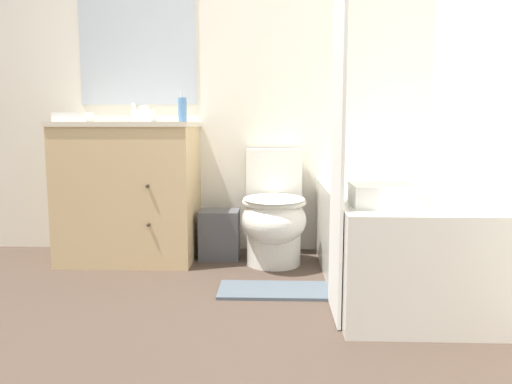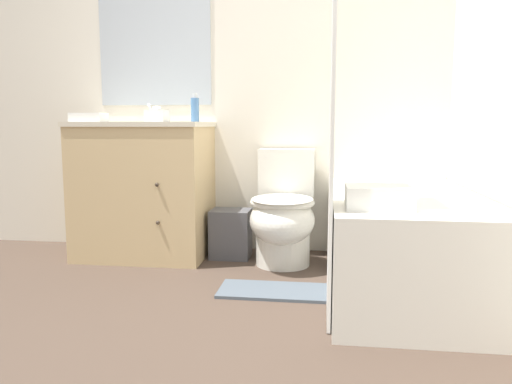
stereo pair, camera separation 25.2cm
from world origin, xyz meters
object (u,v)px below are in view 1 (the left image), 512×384
soap_dispenser (182,109)px  bath_mat (274,290)px  vanity_cabinet (130,189)px  bathtub (396,238)px  toilet (274,215)px  tissue_box (144,115)px  wastebasket (220,234)px  hand_towel_folded (73,117)px  sink_faucet (137,117)px  bath_towel_folded (383,195)px

soap_dispenser → bath_mat: soap_dispenser is taller
vanity_cabinet → bathtub: 1.68m
toilet → tissue_box: (-0.82, 0.05, 0.62)m
wastebasket → hand_towel_folded: hand_towel_folded is taller
wastebasket → sink_faucet: bearing=162.6°
vanity_cabinet → bath_towel_folded: size_ratio=3.18×
toilet → bath_towel_folded: bearing=-60.9°
bathtub → bath_mat: (-0.67, -0.16, -0.25)m
sink_faucet → bathtub: (1.60, -0.68, -0.67)m
bathtub → tissue_box: tissue_box is taller
vanity_cabinet → wastebasket: size_ratio=2.79×
tissue_box → toilet: bearing=-3.5°
hand_towel_folded → bath_towel_folded: (1.70, -0.79, -0.36)m
toilet → soap_dispenser: soap_dispenser is taller
soap_dispenser → bathtub: bearing=-22.1°
vanity_cabinet → tissue_box: size_ratio=6.58×
sink_faucet → wastebasket: 0.97m
bath_towel_folded → bathtub: bearing=69.1°
vanity_cabinet → bath_mat: 1.22m
bath_mat → sink_faucet: bearing=137.9°
vanity_cabinet → toilet: size_ratio=1.25×
bathtub → wastebasket: 1.15m
toilet → hand_towel_folded: bearing=-176.1°
bathtub → bath_mat: size_ratio=2.59×
vanity_cabinet → soap_dispenser: soap_dispenser is taller
hand_towel_folded → bath_mat: size_ratio=0.35×
sink_faucet → soap_dispenser: (0.34, -0.17, 0.05)m
sink_faucet → soap_dispenser: soap_dispenser is taller
hand_towel_folded → bath_mat: hand_towel_folded is taller
vanity_cabinet → bathtub: (1.60, -0.47, -0.20)m
tissue_box → bath_towel_folded: (1.30, -0.92, -0.37)m
toilet → bath_mat: 0.62m
soap_dispenser → hand_towel_folded: (-0.63, -0.21, -0.05)m
vanity_cabinet → bath_towel_folded: 1.71m
hand_towel_folded → bath_towel_folded: bearing=-24.8°
toilet → bath_mat: (0.00, -0.54, -0.30)m
soap_dispenser → bath_mat: size_ratio=0.31×
tissue_box → hand_towel_folded: size_ratio=0.66×
vanity_cabinet → hand_towel_folded: hand_towel_folded is taller
toilet → tissue_box: bearing=176.5°
toilet → vanity_cabinet: bearing=174.4°
bathtub → wastebasket: (-1.03, 0.50, -0.10)m
vanity_cabinet → sink_faucet: sink_faucet is taller
hand_towel_folded → sink_faucet: bearing=53.3°
tissue_box → bath_mat: tissue_box is taller
bathtub → bath_mat: bathtub is taller
soap_dispenser → bath_towel_folded: bearing=-42.9°
bathtub → tissue_box: 1.69m
vanity_cabinet → soap_dispenser: bearing=6.1°
bath_mat → wastebasket: bearing=118.4°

